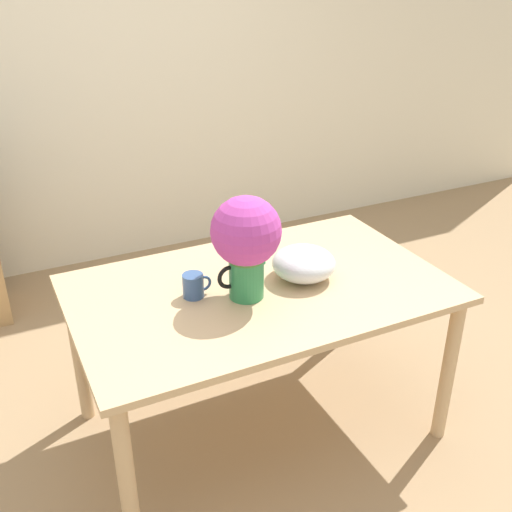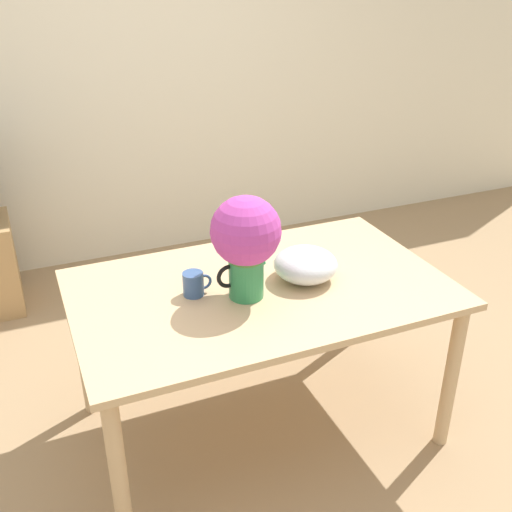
# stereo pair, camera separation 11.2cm
# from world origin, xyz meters

# --- Properties ---
(ground_plane) EXTENTS (12.00, 12.00, 0.00)m
(ground_plane) POSITION_xyz_m (0.00, 0.00, 0.00)
(ground_plane) COLOR #9E7F5B
(wall_back) EXTENTS (8.00, 0.05, 2.60)m
(wall_back) POSITION_xyz_m (0.00, 2.01, 1.30)
(wall_back) COLOR #EDE5CC
(wall_back) RESTS_ON ground_plane
(table) EXTENTS (1.51, 0.93, 0.73)m
(table) POSITION_xyz_m (0.10, -0.03, 0.65)
(table) COLOR tan
(table) RESTS_ON ground_plane
(flower_vase) EXTENTS (0.27, 0.27, 0.42)m
(flower_vase) POSITION_xyz_m (0.02, -0.08, 0.98)
(flower_vase) COLOR #2D844C
(flower_vase) RESTS_ON table
(coffee_mug) EXTENTS (0.12, 0.08, 0.10)m
(coffee_mug) POSITION_xyz_m (-0.17, 0.01, 0.78)
(coffee_mug) COLOR #385689
(coffee_mug) RESTS_ON table
(white_bowl) EXTENTS (0.26, 0.26, 0.13)m
(white_bowl) POSITION_xyz_m (0.29, -0.05, 0.80)
(white_bowl) COLOR silver
(white_bowl) RESTS_ON table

